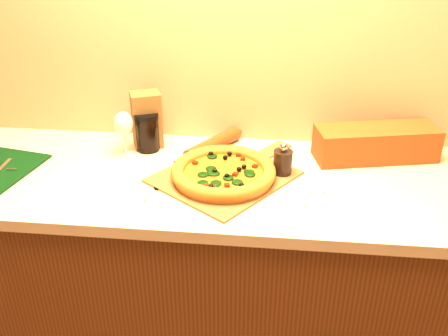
% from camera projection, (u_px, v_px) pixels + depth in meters
% --- Properties ---
extents(cabinet, '(2.80, 0.65, 0.86)m').
position_uv_depth(cabinet, '(228.00, 281.00, 1.95)').
color(cabinet, '#49290F').
rests_on(cabinet, ground).
extents(countertop, '(2.84, 0.68, 0.04)m').
position_uv_depth(countertop, '(228.00, 182.00, 1.74)').
color(countertop, beige).
rests_on(countertop, cabinet).
extents(pizza_peel, '(0.55, 0.59, 0.01)m').
position_uv_depth(pizza_peel, '(227.00, 175.00, 1.73)').
color(pizza_peel, brown).
rests_on(pizza_peel, countertop).
extents(pizza, '(0.36, 0.36, 0.05)m').
position_uv_depth(pizza, '(223.00, 172.00, 1.69)').
color(pizza, '#B1672C').
rests_on(pizza, pizza_peel).
extents(bottle_cap, '(0.04, 0.04, 0.01)m').
position_uv_depth(bottle_cap, '(158.00, 188.00, 1.66)').
color(bottle_cap, black).
rests_on(bottle_cap, countertop).
extents(pepper_grinder, '(0.07, 0.07, 0.12)m').
position_uv_depth(pepper_grinder, '(283.00, 162.00, 1.72)').
color(pepper_grinder, black).
rests_on(pepper_grinder, countertop).
extents(rolling_pin, '(0.24, 0.35, 0.06)m').
position_uv_depth(rolling_pin, '(213.00, 145.00, 1.89)').
color(rolling_pin, '#5E2F10').
rests_on(rolling_pin, countertop).
extents(bread_bag, '(0.46, 0.23, 0.12)m').
position_uv_depth(bread_bag, '(376.00, 143.00, 1.83)').
color(bread_bag, brown).
rests_on(bread_bag, countertop).
extents(wine_glass, '(0.07, 0.07, 0.17)m').
position_uv_depth(wine_glass, '(124.00, 125.00, 1.82)').
color(wine_glass, silver).
rests_on(wine_glass, countertop).
extents(paper_bag, '(0.13, 0.12, 0.22)m').
position_uv_depth(paper_bag, '(147.00, 120.00, 1.90)').
color(paper_bag, brown).
rests_on(paper_bag, countertop).
extents(dark_jar, '(0.09, 0.09, 0.15)m').
position_uv_depth(dark_jar, '(147.00, 132.00, 1.88)').
color(dark_jar, black).
rests_on(dark_jar, countertop).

